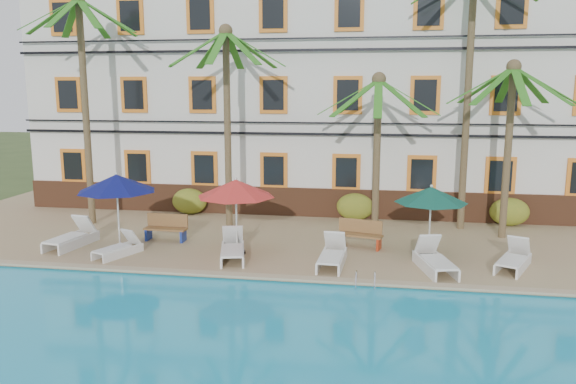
% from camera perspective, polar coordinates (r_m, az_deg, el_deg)
% --- Properties ---
extents(ground, '(100.00, 100.00, 0.00)m').
position_cam_1_polar(ground, '(16.91, -0.76, -8.55)').
color(ground, '#384C23').
rests_on(ground, ground).
extents(pool_deck, '(30.00, 12.00, 0.25)m').
position_cam_1_polar(pool_deck, '(21.61, 1.54, -3.96)').
color(pool_deck, tan).
rests_on(pool_deck, ground).
extents(pool_coping, '(30.00, 0.35, 0.06)m').
position_cam_1_polar(pool_coping, '(15.98, -1.32, -8.64)').
color(pool_coping, tan).
rests_on(pool_coping, pool_deck).
extents(hotel_building, '(25.40, 6.44, 10.22)m').
position_cam_1_polar(hotel_building, '(25.87, 3.10, 10.16)').
color(hotel_building, silver).
rests_on(hotel_building, pool_deck).
extents(palm_a, '(4.34, 4.34, 8.79)m').
position_cam_1_polar(palm_a, '(23.00, -20.06, 10.67)').
color(palm_a, brown).
rests_on(palm_a, pool_deck).
extents(palm_b, '(4.34, 4.34, 7.54)m').
position_cam_1_polar(palm_b, '(20.93, -6.22, 9.35)').
color(palm_b, brown).
rests_on(palm_b, pool_deck).
extents(palm_c, '(4.34, 4.34, 5.84)m').
position_cam_1_polar(palm_c, '(20.44, 9.08, 6.41)').
color(palm_c, brown).
rests_on(palm_c, pool_deck).
extents(palm_d, '(4.34, 4.34, 9.77)m').
position_cam_1_polar(palm_d, '(21.83, 17.96, 12.28)').
color(palm_d, brown).
rests_on(palm_d, pool_deck).
extents(palm_e, '(4.34, 4.34, 6.24)m').
position_cam_1_polar(palm_e, '(20.99, 21.61, 6.58)').
color(palm_e, brown).
rests_on(palm_e, pool_deck).
extents(shrub_left, '(1.50, 0.90, 1.10)m').
position_cam_1_polar(shrub_left, '(24.15, -9.97, -0.93)').
color(shrub_left, '#2E611B').
rests_on(shrub_left, pool_deck).
extents(shrub_mid, '(1.50, 0.90, 1.10)m').
position_cam_1_polar(shrub_mid, '(22.85, 6.83, -1.50)').
color(shrub_mid, '#2E611B').
rests_on(shrub_mid, pool_deck).
extents(shrub_right, '(1.50, 0.90, 1.10)m').
position_cam_1_polar(shrub_right, '(23.39, 21.57, -1.89)').
color(shrub_right, '#2E611B').
rests_on(shrub_right, pool_deck).
extents(umbrella_blue, '(2.58, 2.58, 2.58)m').
position_cam_1_polar(umbrella_blue, '(19.19, -17.02, 0.83)').
color(umbrella_blue, black).
rests_on(umbrella_blue, pool_deck).
extents(umbrella_red, '(2.51, 2.51, 2.51)m').
position_cam_1_polar(umbrella_red, '(17.84, -5.31, 0.35)').
color(umbrella_red, black).
rests_on(umbrella_red, pool_deck).
extents(umbrella_green, '(2.29, 2.29, 2.30)m').
position_cam_1_polar(umbrella_green, '(18.20, 14.33, -0.31)').
color(umbrella_green, black).
rests_on(umbrella_green, pool_deck).
extents(lounger_a, '(1.05, 2.16, 0.98)m').
position_cam_1_polar(lounger_a, '(20.36, -21.09, -4.30)').
color(lounger_a, white).
rests_on(lounger_a, pool_deck).
extents(lounger_b, '(1.17, 1.75, 0.78)m').
position_cam_1_polar(lounger_b, '(18.78, -16.83, -5.45)').
color(lounger_b, white).
rests_on(lounger_b, pool_deck).
extents(lounger_c, '(1.18, 2.12, 0.95)m').
position_cam_1_polar(lounger_c, '(17.75, -5.65, -5.78)').
color(lounger_c, white).
rests_on(lounger_c, pool_deck).
extents(lounger_d, '(0.80, 2.01, 0.94)m').
position_cam_1_polar(lounger_d, '(17.07, 4.52, -6.44)').
color(lounger_d, white).
rests_on(lounger_d, pool_deck).
extents(lounger_e, '(1.21, 2.17, 0.97)m').
position_cam_1_polar(lounger_e, '(17.07, 14.67, -6.72)').
color(lounger_e, white).
rests_on(lounger_e, pool_deck).
extents(lounger_f, '(1.40, 2.00, 0.89)m').
position_cam_1_polar(lounger_f, '(17.98, 21.94, -6.35)').
color(lounger_f, white).
rests_on(lounger_f, pool_deck).
extents(bench_left, '(1.52, 0.53, 0.93)m').
position_cam_1_polar(bench_left, '(20.16, -12.25, -3.52)').
color(bench_left, olive).
rests_on(bench_left, pool_deck).
extents(bench_right, '(1.57, 0.81, 0.93)m').
position_cam_1_polar(bench_right, '(19.01, 7.39, -4.21)').
color(bench_right, olive).
rests_on(bench_right, pool_deck).
extents(pool_ladder, '(0.54, 0.74, 0.74)m').
position_cam_1_polar(pool_ladder, '(15.65, 7.86, -9.27)').
color(pool_ladder, silver).
rests_on(pool_ladder, ground).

